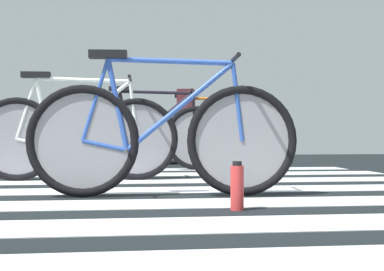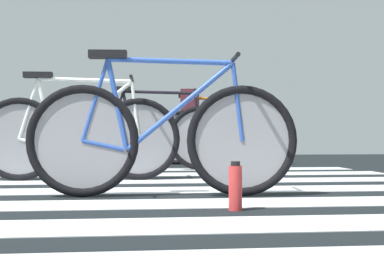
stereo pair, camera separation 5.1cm
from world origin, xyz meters
name	(u,v)px [view 1 (the left image)]	position (x,y,z in m)	size (l,w,h in m)	color
ground	(125,198)	(0.00, 0.00, 0.01)	(18.00, 14.00, 0.02)	black
crosswalk_markings	(117,197)	(-0.05, -0.03, 0.02)	(5.44, 5.76, 0.00)	silver
bicycle_1_of_4	(163,137)	(0.24, -0.05, 0.41)	(1.74, 0.52, 0.93)	black
bicycle_2_of_4	(77,136)	(-0.41, 1.25, 0.41)	(1.74, 0.52, 0.93)	black
bicycle_3_of_4	(151,136)	(0.29, 2.59, 0.41)	(1.73, 0.52, 0.93)	black
bicycle_4_of_4	(210,135)	(1.11, 3.62, 0.41)	(1.72, 0.54, 0.93)	black
cyclist_4_of_4	(187,116)	(0.81, 3.67, 0.66)	(0.37, 0.44, 0.99)	#A87A5B
water_bottle	(237,187)	(0.58, -0.73, 0.14)	(0.07, 0.07, 0.26)	#D93839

